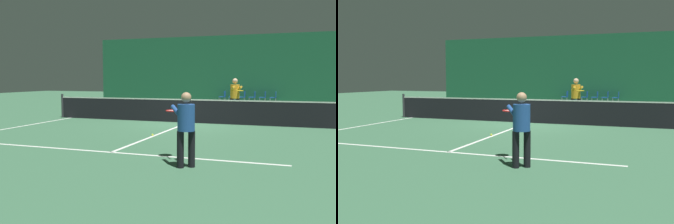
{
  "view_description": "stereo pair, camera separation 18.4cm",
  "coord_description": "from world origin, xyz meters",
  "views": [
    {
      "loc": [
        4.29,
        -14.28,
        1.78
      ],
      "look_at": [
        0.85,
        -4.75,
        0.86
      ],
      "focal_mm": 40.0,
      "sensor_mm": 36.0,
      "label": 1
    },
    {
      "loc": [
        4.46,
        -14.22,
        1.78
      ],
      "look_at": [
        0.85,
        -4.75,
        0.86
      ],
      "focal_mm": 40.0,
      "sensor_mm": 36.0,
      "label": 2
    }
  ],
  "objects": [
    {
      "name": "ground_plane",
      "position": [
        0.0,
        0.0,
        0.0
      ],
      "size": [
        60.0,
        60.0,
        0.0
      ],
      "primitive_type": "plane",
      "color": "#386647"
    },
    {
      "name": "backdrop_curtain",
      "position": [
        0.0,
        13.54,
        2.47
      ],
      "size": [
        23.0,
        0.12,
        4.94
      ],
      "color": "#1E5B3D",
      "rests_on": "ground"
    },
    {
      "name": "court_line_baseline_far",
      "position": [
        0.0,
        11.9,
        0.0
      ],
      "size": [
        11.0,
        0.1,
        0.0
      ],
      "color": "white",
      "rests_on": "ground"
    },
    {
      "name": "court_line_service_far",
      "position": [
        0.0,
        6.4,
        0.0
      ],
      "size": [
        8.25,
        0.1,
        0.0
      ],
      "color": "white",
      "rests_on": "ground"
    },
    {
      "name": "court_line_service_near",
      "position": [
        0.0,
        -6.4,
        0.0
      ],
      "size": [
        8.25,
        0.1,
        0.0
      ],
      "color": "white",
      "rests_on": "ground"
    },
    {
      "name": "court_line_sideline_left",
      "position": [
        -5.5,
        0.0,
        0.0
      ],
      "size": [
        0.1,
        23.8,
        0.0
      ],
      "color": "white",
      "rests_on": "ground"
    },
    {
      "name": "court_line_centre",
      "position": [
        0.0,
        0.0,
        0.0
      ],
      "size": [
        0.1,
        12.8,
        0.0
      ],
      "color": "white",
      "rests_on": "ground"
    },
    {
      "name": "tennis_net",
      "position": [
        0.0,
        0.0,
        0.51
      ],
      "size": [
        12.0,
        0.1,
        1.07
      ],
      "color": "black",
      "rests_on": "ground"
    },
    {
      "name": "player_near",
      "position": [
        2.11,
        -7.21,
        0.88
      ],
      "size": [
        1.01,
        1.24,
        1.5
      ],
      "rotation": [
        0.0,
        0.0,
        2.18
      ],
      "color": "black",
      "rests_on": "ground"
    },
    {
      "name": "player_far",
      "position": [
        1.41,
        2.64,
        1.03
      ],
      "size": [
        0.84,
        1.44,
        1.77
      ],
      "rotation": [
        0.0,
        0.0,
        -1.21
      ],
      "color": "black",
      "rests_on": "ground"
    },
    {
      "name": "courtside_chair_0",
      "position": [
        -1.21,
        12.99,
        0.49
      ],
      "size": [
        0.44,
        0.44,
        0.84
      ],
      "rotation": [
        0.0,
        0.0,
        -1.57
      ],
      "color": "#99999E",
      "rests_on": "ground"
    },
    {
      "name": "courtside_chair_1",
      "position": [
        -0.49,
        12.99,
        0.49
      ],
      "size": [
        0.44,
        0.44,
        0.84
      ],
      "rotation": [
        0.0,
        0.0,
        -1.57
      ],
      "color": "#99999E",
      "rests_on": "ground"
    },
    {
      "name": "courtside_chair_2",
      "position": [
        0.24,
        12.99,
        0.49
      ],
      "size": [
        0.44,
        0.44,
        0.84
      ],
      "rotation": [
        0.0,
        0.0,
        -1.57
      ],
      "color": "#99999E",
      "rests_on": "ground"
    },
    {
      "name": "courtside_chair_3",
      "position": [
        0.96,
        12.99,
        0.49
      ],
      "size": [
        0.44,
        0.44,
        0.84
      ],
      "rotation": [
        0.0,
        0.0,
        -1.57
      ],
      "color": "#99999E",
      "rests_on": "ground"
    },
    {
      "name": "courtside_chair_4",
      "position": [
        1.68,
        12.99,
        0.49
      ],
      "size": [
        0.44,
        0.44,
        0.84
      ],
      "rotation": [
        0.0,
        0.0,
        -1.57
      ],
      "color": "#99999E",
      "rests_on": "ground"
    },
    {
      "name": "courtside_chair_5",
      "position": [
        2.41,
        12.99,
        0.49
      ],
      "size": [
        0.44,
        0.44,
        0.84
      ],
      "rotation": [
        0.0,
        0.0,
        -1.57
      ],
      "color": "#99999E",
      "rests_on": "ground"
    },
    {
      "name": "tennis_ball",
      "position": [
        -0.04,
        -3.67,
        0.03
      ],
      "size": [
        0.07,
        0.07,
        0.07
      ],
      "color": "#D1DB33",
      "rests_on": "ground"
    }
  ]
}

